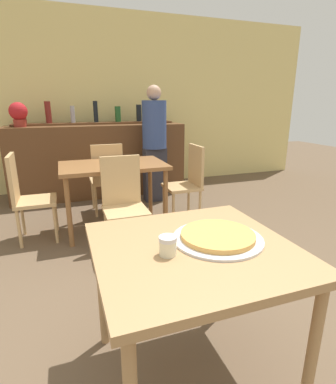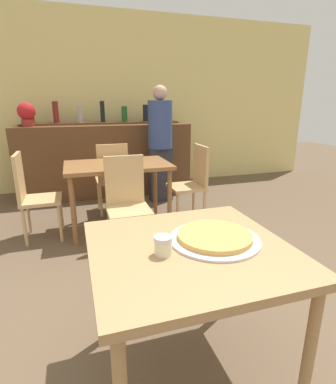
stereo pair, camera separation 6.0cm
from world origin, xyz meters
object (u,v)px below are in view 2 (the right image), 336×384
Objects in this scene: pizza_tray at (215,237)px; chair_far_side_back at (112,175)px; chair_far_side_front at (127,199)px; cheese_shaker at (163,246)px; potted_plant at (27,113)px; chair_far_side_right at (193,179)px; person_standing at (160,141)px; chair_far_side_left at (32,192)px.

chair_far_side_back is at bearing 93.62° from pizza_tray.
chair_far_side_front is 10.60× the size of cheese_shaker.
cheese_shaker is (-0.11, -1.60, 0.29)m from chair_far_side_front.
potted_plant is (-1.19, 3.46, 0.49)m from pizza_tray.
chair_far_side_right is at bearing 30.25° from chair_far_side_front.
chair_far_side_right is at bearing 70.34° from pizza_tray.
chair_far_side_back is 0.56× the size of person_standing.
chair_far_side_front is at bearing -59.75° from chair_far_side_right.
chair_far_side_right is 0.95m from person_standing.
cheese_shaker is (-1.02, -2.12, 0.29)m from chair_far_side_right.
person_standing is at bearing -169.66° from chair_far_side_right.
pizza_tray is 0.29m from cheese_shaker.
chair_far_side_left is at bearing 30.25° from chair_far_side_back.
chair_far_side_front is 1.00× the size of chair_far_side_back.
chair_far_side_left is 2.34m from pizza_tray.
chair_far_side_back is 1.54m from potted_plant.
pizza_tray is at bearing -71.09° from potted_plant.
cheese_shaker is at bearing -106.00° from person_standing.
chair_far_side_back is 1.00× the size of chair_far_side_left.
pizza_tray is at bearing -19.66° from chair_far_side_right.
cheese_shaker is 3.66m from potted_plant.
potted_plant reaches higher than chair_far_side_front.
person_standing reaches higher than pizza_tray.
person_standing is at bearing -62.18° from chair_far_side_left.
chair_far_side_right is 2.10× the size of pizza_tray.
chair_far_side_left is at bearing 117.30° from pizza_tray.
person_standing is (1.64, 0.87, 0.37)m from chair_far_side_left.
cheese_shaker is 3.11m from person_standing.
chair_far_side_front is 2.30m from potted_plant.
cheese_shaker is at bearing -25.56° from chair_far_side_right.
chair_far_side_front is 1.00× the size of chair_far_side_right.
chair_far_side_left reaches higher than pizza_tray.
person_standing is (0.74, 0.34, 0.37)m from chair_far_side_back.
chair_far_side_front and chair_far_side_left have the same top height.
pizza_tray is 5.05× the size of cheese_shaker.
chair_far_side_left and chair_far_side_right have the same top height.
chair_far_side_front reaches higher than cheese_shaker.
person_standing is (-0.16, 0.87, 0.37)m from chair_far_side_right.
potted_plant is (-1.02, 1.92, 0.75)m from chair_far_side_front.
person_standing reaches higher than cheese_shaker.
chair_far_side_back is at bearing 90.00° from chair_far_side_front.
chair_far_side_right is 10.60× the size of cheese_shaker.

